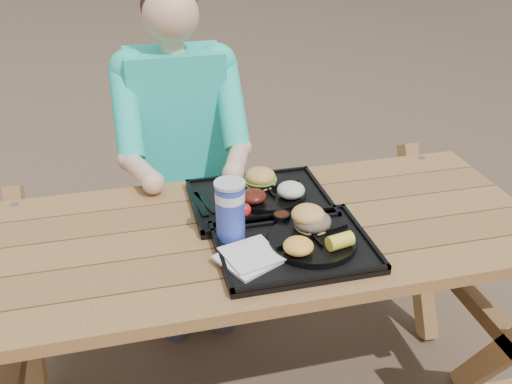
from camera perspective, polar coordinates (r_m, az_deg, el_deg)
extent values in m
cube|color=black|center=(1.68, 3.82, -5.60)|extent=(0.45, 0.35, 0.02)
cube|color=black|center=(1.91, 0.34, -0.89)|extent=(0.45, 0.35, 0.02)
cylinder|color=black|center=(1.68, 5.69, -4.86)|extent=(0.26, 0.26, 0.02)
cylinder|color=black|center=(1.92, 1.14, -0.12)|extent=(0.26, 0.26, 0.02)
cube|color=silver|center=(1.60, -0.76, -6.60)|extent=(0.20, 0.20, 0.02)
cylinder|color=#152EA4|center=(1.66, -2.59, -1.96)|extent=(0.09, 0.09, 0.17)
cylinder|color=black|center=(1.77, 2.59, -2.65)|extent=(0.05, 0.05, 0.03)
cylinder|color=yellow|center=(1.78, 4.60, -2.47)|extent=(0.06, 0.06, 0.03)
ellipsoid|color=#FFB743|center=(1.60, 4.25, -5.41)|extent=(0.09, 0.09, 0.04)
cube|color=black|center=(1.89, -5.01, -1.00)|extent=(0.07, 0.16, 0.01)
ellipsoid|color=#49140E|center=(1.84, -0.31, -0.43)|extent=(0.09, 0.09, 0.04)
ellipsoid|color=beige|center=(1.87, 3.51, 0.20)|extent=(0.09, 0.09, 0.05)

